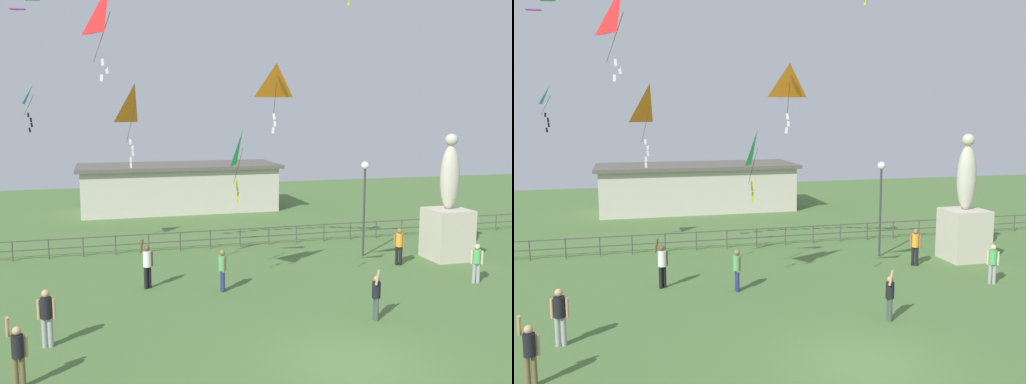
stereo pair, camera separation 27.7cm
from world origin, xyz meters
TOP-DOWN VIEW (x-y plane):
  - ground_plane at (0.00, 0.00)m, footprint 80.00×80.00m
  - statue_monument at (9.06, 9.14)m, footprint 1.81×1.81m
  - lamppost at (5.54, 10.63)m, footprint 0.36×0.36m
  - person_0 at (-2.03, 7.11)m, footprint 0.30×0.49m
  - person_1 at (2.17, 2.82)m, footprint 0.29×0.45m
  - person_2 at (6.35, 8.73)m, footprint 0.43×0.32m
  - person_3 at (-4.75, 8.25)m, footprint 0.54×0.35m
  - person_4 at (-8.46, 0.91)m, footprint 0.51×0.30m
  - person_5 at (-8.01, 3.39)m, footprint 0.52×0.32m
  - person_6 at (7.95, 5.47)m, footprint 0.43×0.29m
  - kite_0 at (-5.04, 8.22)m, footprint 1.00×0.96m
  - kite_1 at (-9.07, 13.39)m, footprint 0.65×0.93m
  - kite_3 at (-1.16, 7.38)m, footprint 0.68×0.83m
  - kite_4 at (-0.97, 3.77)m, footprint 0.98×0.97m
  - kite_7 at (-5.94, 3.79)m, footprint 1.00×1.04m
  - waterfront_railing at (-0.36, 14.00)m, footprint 36.01×0.06m
  - pavilion_building at (-1.09, 26.00)m, footprint 13.73×5.48m

SIDE VIEW (x-z plane):
  - ground_plane at x=0.00m, z-range 0.00..0.00m
  - waterfront_railing at x=-0.36m, z-range 0.15..1.10m
  - person_1 at x=2.17m, z-range 0.00..1.76m
  - person_6 at x=7.95m, z-range 0.12..1.71m
  - person_0 at x=-2.03m, z-range 0.12..1.74m
  - person_4 at x=-8.46m, z-range 0.00..1.88m
  - person_2 at x=6.35m, z-range 0.12..1.79m
  - person_5 at x=-8.01m, z-range 0.13..1.84m
  - person_3 at x=-4.75m, z-range 0.00..2.00m
  - pavilion_building at x=-1.09m, z-range 0.02..3.24m
  - statue_monument at x=9.06m, z-range -1.12..4.70m
  - lamppost at x=5.54m, z-range 1.02..5.52m
  - kite_3 at x=-1.16m, z-range 3.96..6.73m
  - kite_0 at x=-5.04m, z-range 5.42..8.51m
  - kite_1 at x=-9.07m, z-range 6.42..8.45m
  - kite_4 at x=-0.97m, z-range 6.57..8.68m
  - kite_7 at x=-5.94m, z-range 8.18..10.87m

